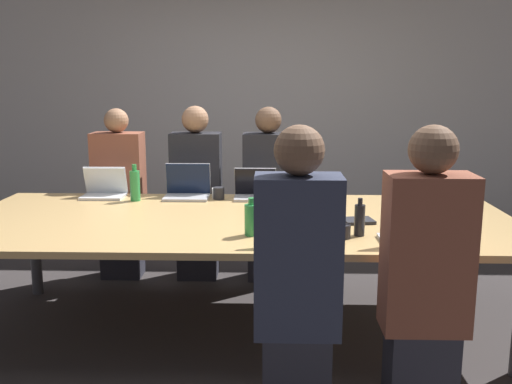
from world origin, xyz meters
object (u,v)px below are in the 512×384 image
at_px(bottle_near_right, 360,220).
at_px(laptop_far_center, 255,190).
at_px(person_near_right, 425,280).
at_px(person_far_midleft, 197,196).
at_px(laptop_near_midright, 297,229).
at_px(bottle_far_left, 135,185).
at_px(person_near_midright, 297,282).
at_px(cup_far_center, 218,193).
at_px(laptop_far_midleft, 187,188).
at_px(cup_near_midright, 342,231).
at_px(cup_far_midleft, 219,193).
at_px(cup_near_right, 460,235).
at_px(laptop_near_right, 410,232).
at_px(person_far_center, 268,197).
at_px(person_far_left, 120,197).
at_px(bottle_far_center, 292,188).
at_px(stapler, 288,218).
at_px(laptop_far_left, 104,188).
at_px(bottle_near_midright, 251,219).

height_order(bottle_near_right, laptop_far_center, laptop_far_center).
relative_size(person_near_right, person_far_midleft, 1.01).
bearing_deg(laptop_near_midright, laptop_far_center, -77.16).
height_order(bottle_far_left, person_near_midright, person_near_midright).
xyz_separation_m(cup_far_center, laptop_far_midleft, (-0.23, 0.03, 0.03)).
bearing_deg(cup_far_center, bottle_far_left, -170.82).
relative_size(cup_near_midright, laptop_far_midleft, 0.28).
bearing_deg(cup_far_midleft, cup_near_right, -38.38).
relative_size(person_near_midright, cup_far_midleft, 16.10).
bearing_deg(cup_far_midleft, bottle_far_left, -173.30).
xyz_separation_m(cup_near_midright, laptop_far_midleft, (-1.03, 1.08, 0.03)).
xyz_separation_m(bottle_far_left, cup_near_right, (2.01, -1.04, -0.07)).
xyz_separation_m(bottle_far_left, person_near_right, (1.73, -1.46, -0.17)).
distance_m(laptop_far_center, laptop_far_midleft, 0.51).
xyz_separation_m(person_near_right, bottle_near_right, (-0.23, 0.57, 0.15)).
bearing_deg(laptop_near_right, person_near_right, 87.33).
bearing_deg(cup_far_midleft, person_far_center, 48.36).
height_order(cup_near_midright, cup_far_center, same).
bearing_deg(bottle_near_right, person_far_left, 141.51).
height_order(laptop_near_midright, person_far_midleft, person_far_midleft).
height_order(laptop_far_center, bottle_far_center, bottle_far_center).
distance_m(cup_far_center, person_far_midleft, 0.46).
xyz_separation_m(cup_far_center, bottle_far_center, (0.55, -0.09, 0.06)).
bearing_deg(laptop_far_midleft, person_near_midright, -65.30).
bearing_deg(bottle_far_center, cup_far_center, 170.50).
relative_size(bottle_far_left, laptop_near_midright, 0.85).
distance_m(bottle_far_left, cup_far_midleft, 0.61).
bearing_deg(laptop_far_midleft, cup_near_right, -35.43).
xyz_separation_m(laptop_far_midleft, stapler, (0.73, -0.72, -0.05)).
bearing_deg(person_near_right, laptop_near_right, -92.67).
xyz_separation_m(person_far_center, cup_far_midleft, (-0.36, -0.41, 0.11)).
distance_m(bottle_far_left, person_far_midleft, 0.65).
bearing_deg(person_far_center, person_near_midright, -85.56).
relative_size(bottle_near_right, cup_far_center, 2.41).
height_order(cup_near_midright, person_far_midleft, person_far_midleft).
bearing_deg(person_far_midleft, laptop_far_midleft, -93.14).
relative_size(laptop_far_left, person_far_center, 0.22).
distance_m(cup_near_right, person_near_midright, 1.01).
relative_size(cup_near_right, stapler, 0.65).
xyz_separation_m(laptop_near_midright, stapler, (-0.04, 0.46, -0.05)).
bearing_deg(bottle_near_midright, bottle_far_left, 134.28).
bearing_deg(stapler, bottle_near_midright, -118.82).
relative_size(bottle_far_left, laptop_far_midleft, 0.80).
bearing_deg(person_far_center, bottle_near_midright, -93.42).
relative_size(laptop_near_midright, person_far_midleft, 0.22).
distance_m(person_near_midright, cup_near_midright, 0.63).
bearing_deg(person_near_right, cup_near_midright, -56.66).
bearing_deg(cup_far_midleft, bottle_near_right, -47.30).
distance_m(person_far_left, laptop_far_midleft, 0.73).
relative_size(person_near_midright, bottle_near_midright, 6.60).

